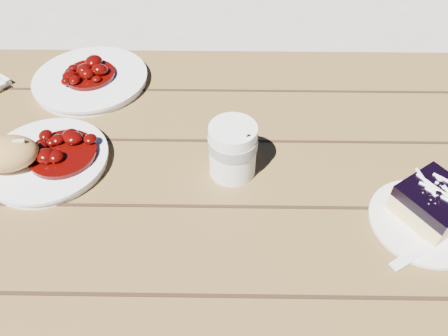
{
  "coord_description": "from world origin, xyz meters",
  "views": [
    {
      "loc": [
        0.25,
        -0.53,
        1.32
      ],
      "look_at": [
        0.25,
        -0.05,
        0.81
      ],
      "focal_mm": 35.0,
      "sensor_mm": 36.0,
      "label": 1
    }
  ],
  "objects_px": {
    "picnic_table": "(104,224)",
    "dessert_plate": "(424,223)",
    "coffee_cup": "(233,150)",
    "main_plate": "(47,161)",
    "blueberry_cake": "(434,203)",
    "second_plate": "(91,80)",
    "bread_roll": "(6,154)"
  },
  "relations": [
    {
      "from": "dessert_plate",
      "to": "main_plate",
      "type": "bearing_deg",
      "value": 168.8
    },
    {
      "from": "bread_roll",
      "to": "coffee_cup",
      "type": "relative_size",
      "value": 1.09
    },
    {
      "from": "bread_roll",
      "to": "blueberry_cake",
      "type": "distance_m",
      "value": 0.71
    },
    {
      "from": "bread_roll",
      "to": "picnic_table",
      "type": "bearing_deg",
      "value": 2.29
    },
    {
      "from": "main_plate",
      "to": "coffee_cup",
      "type": "height_order",
      "value": "coffee_cup"
    },
    {
      "from": "coffee_cup",
      "to": "second_plate",
      "type": "height_order",
      "value": "coffee_cup"
    },
    {
      "from": "dessert_plate",
      "to": "blueberry_cake",
      "type": "relative_size",
      "value": 1.24
    },
    {
      "from": "blueberry_cake",
      "to": "second_plate",
      "type": "relative_size",
      "value": 0.56
    },
    {
      "from": "dessert_plate",
      "to": "picnic_table",
      "type": "bearing_deg",
      "value": 168.86
    },
    {
      "from": "picnic_table",
      "to": "main_plate",
      "type": "xyz_separation_m",
      "value": [
        -0.07,
        0.01,
        0.17
      ]
    },
    {
      "from": "dessert_plate",
      "to": "blueberry_cake",
      "type": "bearing_deg",
      "value": 56.31
    },
    {
      "from": "main_plate",
      "to": "second_plate",
      "type": "xyz_separation_m",
      "value": [
        0.02,
        0.25,
        0.0
      ]
    },
    {
      "from": "bread_roll",
      "to": "blueberry_cake",
      "type": "xyz_separation_m",
      "value": [
        0.7,
        -0.09,
        -0.01
      ]
    },
    {
      "from": "dessert_plate",
      "to": "blueberry_cake",
      "type": "distance_m",
      "value": 0.04
    },
    {
      "from": "picnic_table",
      "to": "bread_roll",
      "type": "relative_size",
      "value": 18.02
    },
    {
      "from": "coffee_cup",
      "to": "second_plate",
      "type": "distance_m",
      "value": 0.41
    },
    {
      "from": "picnic_table",
      "to": "second_plate",
      "type": "bearing_deg",
      "value": 100.65
    },
    {
      "from": "picnic_table",
      "to": "dessert_plate",
      "type": "xyz_separation_m",
      "value": [
        0.57,
        -0.11,
        0.17
      ]
    },
    {
      "from": "dessert_plate",
      "to": "second_plate",
      "type": "relative_size",
      "value": 0.7
    },
    {
      "from": "dessert_plate",
      "to": "second_plate",
      "type": "height_order",
      "value": "second_plate"
    },
    {
      "from": "dessert_plate",
      "to": "coffee_cup",
      "type": "distance_m",
      "value": 0.33
    },
    {
      "from": "picnic_table",
      "to": "main_plate",
      "type": "bearing_deg",
      "value": 168.35
    },
    {
      "from": "main_plate",
      "to": "blueberry_cake",
      "type": "relative_size",
      "value": 1.58
    },
    {
      "from": "coffee_cup",
      "to": "main_plate",
      "type": "bearing_deg",
      "value": 177.91
    },
    {
      "from": "dessert_plate",
      "to": "second_plate",
      "type": "bearing_deg",
      "value": 148.58
    },
    {
      "from": "coffee_cup",
      "to": "blueberry_cake",
      "type": "bearing_deg",
      "value": -17.47
    },
    {
      "from": "main_plate",
      "to": "dessert_plate",
      "type": "height_order",
      "value": "main_plate"
    },
    {
      "from": "main_plate",
      "to": "bread_roll",
      "type": "xyz_separation_m",
      "value": [
        -0.05,
        -0.02,
        0.04
      ]
    },
    {
      "from": "picnic_table",
      "to": "dessert_plate",
      "type": "relative_size",
      "value": 11.93
    },
    {
      "from": "dessert_plate",
      "to": "coffee_cup",
      "type": "bearing_deg",
      "value": 159.49
    },
    {
      "from": "blueberry_cake",
      "to": "coffee_cup",
      "type": "distance_m",
      "value": 0.33
    },
    {
      "from": "main_plate",
      "to": "second_plate",
      "type": "bearing_deg",
      "value": 84.86
    }
  ]
}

